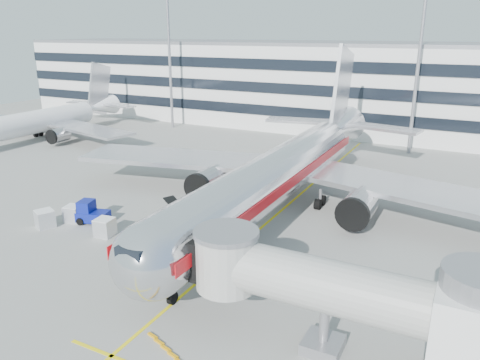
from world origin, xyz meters
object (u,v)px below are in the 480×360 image
at_px(belt_loader, 178,217).
at_px(ramp_worker, 180,235).
at_px(main_jet, 284,170).
at_px(cargo_container_left, 45,219).
at_px(cargo_container_front, 105,227).
at_px(baggage_tug, 91,213).
at_px(cargo_container_right, 74,214).

bearing_deg(belt_loader, ramp_worker, -53.08).
bearing_deg(main_jet, cargo_container_left, -141.45).
bearing_deg(cargo_container_left, cargo_container_front, 9.53).
xyz_separation_m(baggage_tug, cargo_container_left, (-3.09, -2.77, -0.13)).
bearing_deg(main_jet, cargo_container_front, -131.33).
height_order(baggage_tug, cargo_container_left, baggage_tug).
xyz_separation_m(cargo_container_left, cargo_container_right, (1.34, 2.24, -0.03)).
distance_m(belt_loader, cargo_container_right, 10.17).
relative_size(belt_loader, cargo_container_front, 2.84).
distance_m(cargo_container_front, ramp_worker, 7.30).
xyz_separation_m(baggage_tug, cargo_container_right, (-1.75, -0.53, -0.17)).
bearing_deg(baggage_tug, belt_loader, 24.96).
bearing_deg(belt_loader, cargo_container_left, -149.44).
bearing_deg(cargo_container_right, ramp_worker, 1.24).
height_order(cargo_container_right, cargo_container_front, cargo_container_front).
bearing_deg(belt_loader, baggage_tug, -155.04).
distance_m(cargo_container_left, ramp_worker, 13.74).
bearing_deg(cargo_container_right, main_jet, 36.03).
xyz_separation_m(main_jet, cargo_container_front, (-11.76, -13.37, -3.42)).
bearing_deg(cargo_container_right, baggage_tug, 16.98).
xyz_separation_m(belt_loader, ramp_worker, (2.85, -3.80, 0.28)).
relative_size(cargo_container_left, ramp_worker, 1.10).
xyz_separation_m(baggage_tug, ramp_worker, (10.42, -0.27, -0.03)).
bearing_deg(cargo_container_left, main_jet, 38.55).
distance_m(cargo_container_left, cargo_container_front, 6.45).
relative_size(main_jet, cargo_container_left, 25.01).
bearing_deg(cargo_container_right, cargo_container_front, -13.12).
xyz_separation_m(belt_loader, cargo_container_left, (-10.66, -6.30, 0.18)).
distance_m(main_jet, baggage_tug, 19.30).
bearing_deg(cargo_container_front, belt_loader, 50.54).
distance_m(belt_loader, cargo_container_front, 6.78).
height_order(belt_loader, cargo_container_front, belt_loader).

